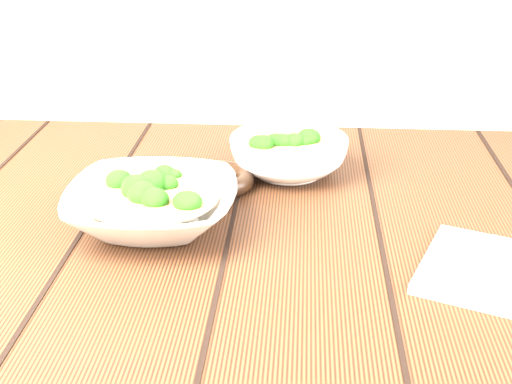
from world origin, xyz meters
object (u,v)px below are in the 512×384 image
at_px(table, 248,292).
at_px(soup_bowl_front, 152,205).
at_px(soup_bowl_back, 289,154).
at_px(trivet, 218,180).

xyz_separation_m(table, soup_bowl_front, (-0.13, -0.03, 0.15)).
bearing_deg(table, soup_bowl_front, -168.24).
distance_m(soup_bowl_back, trivet, 0.13).
distance_m(soup_bowl_front, soup_bowl_back, 0.27).
relative_size(soup_bowl_front, trivet, 2.08).
relative_size(soup_bowl_front, soup_bowl_back, 1.02).
bearing_deg(trivet, soup_bowl_back, 32.72).
bearing_deg(soup_bowl_back, soup_bowl_front, -132.19).
bearing_deg(trivet, table, -62.58).
bearing_deg(soup_bowl_front, soup_bowl_back, 47.81).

